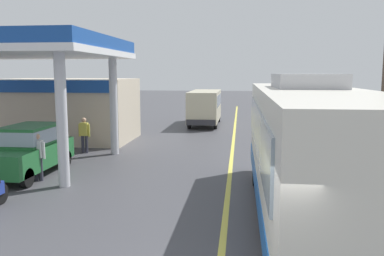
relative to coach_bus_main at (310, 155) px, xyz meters
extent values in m
plane|color=#424247|center=(-2.04, 15.44, -1.72)|extent=(120.00, 120.00, 0.00)
cube|color=#D8CC4C|center=(-2.04, 10.44, -1.72)|extent=(0.16, 50.00, 0.01)
cube|color=silver|center=(0.00, 0.01, 0.16)|extent=(2.50, 11.00, 2.90)
cube|color=#1959B2|center=(0.00, 0.01, -0.94)|extent=(2.54, 11.04, 0.56)
cube|color=#8C9EAD|center=(-1.27, 0.01, 0.61)|extent=(0.06, 9.35, 1.10)
cube|color=#8C9EAD|center=(1.27, 0.01, 0.61)|extent=(0.06, 9.35, 1.10)
cube|color=#B2B2B7|center=(0.00, 1.01, 1.79)|extent=(1.60, 2.80, 0.36)
cylinder|color=black|center=(-1.10, 3.31, -1.22)|extent=(0.30, 1.00, 1.00)
cylinder|color=black|center=(1.10, 3.31, -1.22)|extent=(0.30, 1.00, 1.00)
cylinder|color=silver|center=(-7.42, 2.45, 0.58)|extent=(0.36, 0.36, 4.60)
cylinder|color=silver|center=(-7.42, 7.85, 0.58)|extent=(0.36, 0.36, 4.60)
cube|color=red|center=(-11.12, 5.15, -0.97)|extent=(0.70, 0.60, 1.50)
cube|color=beige|center=(-11.12, 11.35, -0.02)|extent=(7.00, 4.40, 3.40)
cube|color=#194799|center=(-11.12, 9.11, 1.33)|extent=(6.30, 0.10, 0.60)
cube|color=#1E602D|center=(-9.33, 3.68, -1.00)|extent=(1.70, 4.20, 0.80)
cube|color=#1E602D|center=(-9.33, 3.88, -0.25)|extent=(1.50, 2.31, 0.70)
cube|color=#8C9EAD|center=(-9.33, 3.88, -0.25)|extent=(1.53, 2.35, 0.49)
cylinder|color=black|center=(-8.58, 2.18, -1.40)|extent=(0.20, 0.64, 0.64)
cylinder|color=black|center=(-10.08, 5.18, -1.40)|extent=(0.20, 0.64, 0.64)
cylinder|color=black|center=(-8.58, 5.18, -1.40)|extent=(0.20, 0.64, 0.64)
cube|color=#BFB799|center=(-4.21, 18.87, -0.33)|extent=(2.00, 6.00, 2.10)
cube|color=#8C9EAD|center=(-4.21, 18.87, 0.07)|extent=(2.04, 5.10, 0.80)
cube|color=#2D2D33|center=(-4.21, 15.82, -1.18)|extent=(1.90, 0.16, 0.36)
cylinder|color=black|center=(-5.09, 16.87, -1.34)|extent=(0.22, 0.76, 0.76)
cylinder|color=black|center=(-3.33, 16.87, -1.34)|extent=(0.22, 0.76, 0.76)
cylinder|color=black|center=(-5.09, 20.87, -1.34)|extent=(0.22, 0.76, 0.76)
cylinder|color=black|center=(-3.33, 20.87, -1.34)|extent=(0.22, 0.76, 0.76)
cylinder|color=black|center=(-8.42, 0.48, -1.42)|extent=(0.10, 0.60, 0.60)
cylinder|color=#33333F|center=(-8.98, 7.93, -1.31)|extent=(0.14, 0.14, 0.82)
cylinder|color=#33333F|center=(-8.80, 7.93, -1.31)|extent=(0.14, 0.14, 0.82)
cube|color=#D8CC4C|center=(-8.89, 7.93, -0.60)|extent=(0.36, 0.22, 0.60)
sphere|color=tan|center=(-8.89, 7.93, -0.17)|extent=(0.22, 0.22, 0.22)
cylinder|color=#D8CC4C|center=(-9.12, 7.93, -0.65)|extent=(0.09, 0.09, 0.58)
cylinder|color=#D8CC4C|center=(-8.66, 7.93, -0.65)|extent=(0.09, 0.09, 0.58)
cylinder|color=#33333F|center=(-8.70, 3.01, -1.31)|extent=(0.14, 0.14, 0.82)
cylinder|color=#33333F|center=(-8.52, 3.01, -1.31)|extent=(0.14, 0.14, 0.82)
cube|color=silver|center=(-8.61, 3.01, -0.60)|extent=(0.36, 0.22, 0.60)
sphere|color=tan|center=(-8.61, 3.01, -0.17)|extent=(0.22, 0.22, 0.22)
cylinder|color=silver|center=(-8.84, 3.01, -0.65)|extent=(0.09, 0.09, 0.58)
cylinder|color=silver|center=(-8.38, 3.01, -0.65)|extent=(0.09, 0.09, 0.58)
camera|label=1|loc=(-1.71, -9.88, 1.98)|focal=37.73mm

